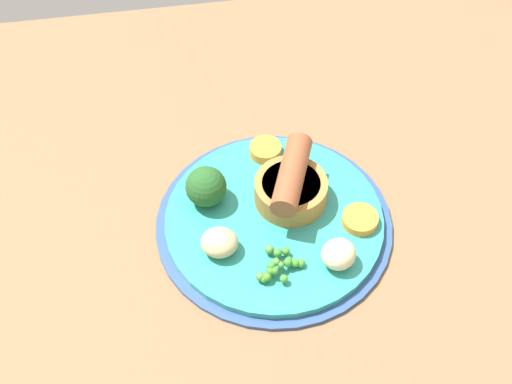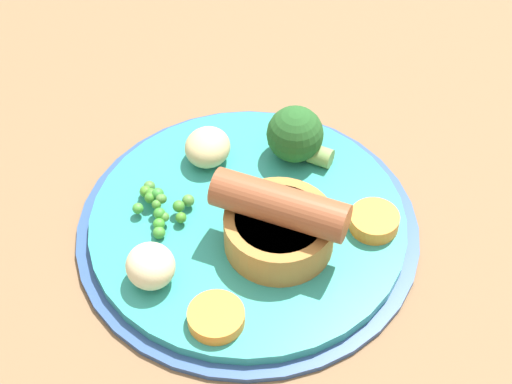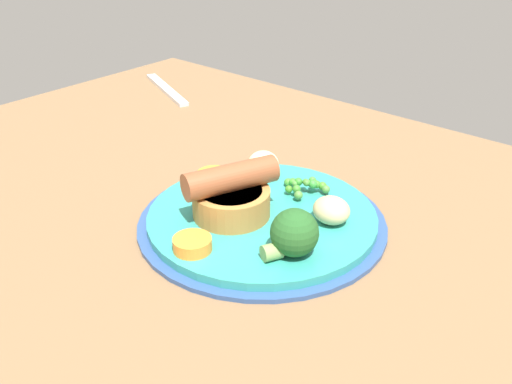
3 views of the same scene
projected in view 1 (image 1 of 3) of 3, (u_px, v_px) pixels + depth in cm
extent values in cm
cube|color=brown|center=(285.00, 220.00, 82.25)|extent=(110.00, 80.00, 3.00)
cylinder|color=#2D4C84|center=(274.00, 224.00, 79.78)|extent=(26.43, 26.43, 0.50)
cylinder|color=teal|center=(274.00, 221.00, 79.43)|extent=(24.31, 24.31, 1.40)
cylinder|color=#AD7538|center=(291.00, 191.00, 79.39)|extent=(8.14, 8.14, 2.92)
cylinder|color=#33190C|center=(291.00, 183.00, 78.36)|extent=(6.52, 6.52, 0.30)
cylinder|color=brown|center=(292.00, 174.00, 77.12)|extent=(6.35, 10.31, 2.89)
sphere|color=#378B2F|center=(288.00, 262.00, 74.01)|extent=(0.94, 0.94, 0.94)
sphere|color=#418626|center=(286.00, 251.00, 75.27)|extent=(0.85, 0.85, 0.85)
sphere|color=#4D873C|center=(276.00, 262.00, 73.65)|extent=(0.74, 0.74, 0.74)
sphere|color=#458434|center=(276.00, 261.00, 73.71)|extent=(0.77, 0.77, 0.77)
sphere|color=#388428|center=(264.00, 279.00, 73.20)|extent=(0.75, 0.75, 0.75)
sphere|color=#478A37|center=(289.00, 260.00, 74.39)|extent=(0.76, 0.76, 0.76)
sphere|color=#3F882E|center=(278.00, 253.00, 74.85)|extent=(0.93, 0.93, 0.93)
sphere|color=#3B8229|center=(271.00, 271.00, 73.31)|extent=(0.91, 0.91, 0.91)
sphere|color=#468D28|center=(267.00, 277.00, 73.14)|extent=(0.93, 0.93, 0.93)
sphere|color=#4A8238|center=(260.00, 277.00, 73.32)|extent=(0.93, 0.93, 0.93)
sphere|color=#42862F|center=(281.00, 265.00, 73.65)|extent=(0.74, 0.74, 0.74)
sphere|color=#368F35|center=(271.00, 266.00, 73.51)|extent=(0.97, 0.97, 0.97)
sphere|color=green|center=(295.00, 263.00, 74.31)|extent=(0.91, 0.91, 0.91)
sphere|color=#3A8328|center=(275.00, 271.00, 73.29)|extent=(0.86, 0.86, 0.86)
sphere|color=green|center=(284.00, 279.00, 73.07)|extent=(0.86, 0.86, 0.86)
sphere|color=#4E873A|center=(269.00, 250.00, 75.35)|extent=(0.96, 0.96, 0.96)
sphere|color=#428E33|center=(298.00, 264.00, 74.56)|extent=(0.96, 0.96, 0.96)
sphere|color=#235623|center=(206.00, 187.00, 78.69)|extent=(4.60, 4.60, 4.60)
cylinder|color=#7A9E56|center=(213.00, 180.00, 81.23)|extent=(2.24, 2.35, 1.61)
ellipsoid|color=#CCB77F|center=(219.00, 242.00, 75.15)|extent=(4.73, 4.49, 2.74)
ellipsoid|color=beige|center=(339.00, 254.00, 74.01)|extent=(4.79, 4.72, 3.10)
cylinder|color=orange|center=(360.00, 219.00, 78.08)|extent=(5.15, 5.15, 1.05)
cylinder|color=orange|center=(265.00, 150.00, 84.32)|extent=(4.02, 4.02, 1.27)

